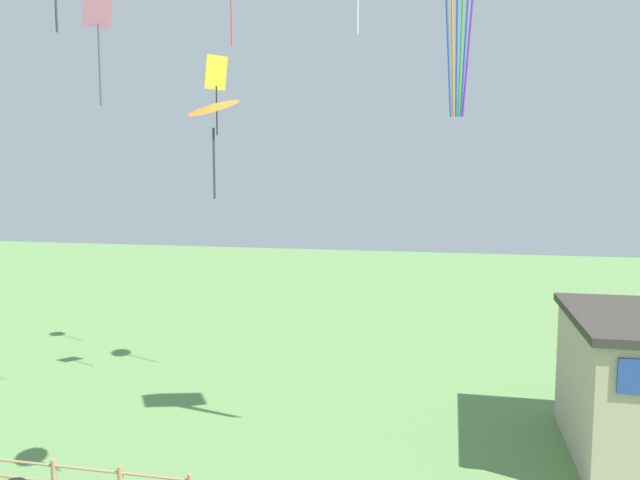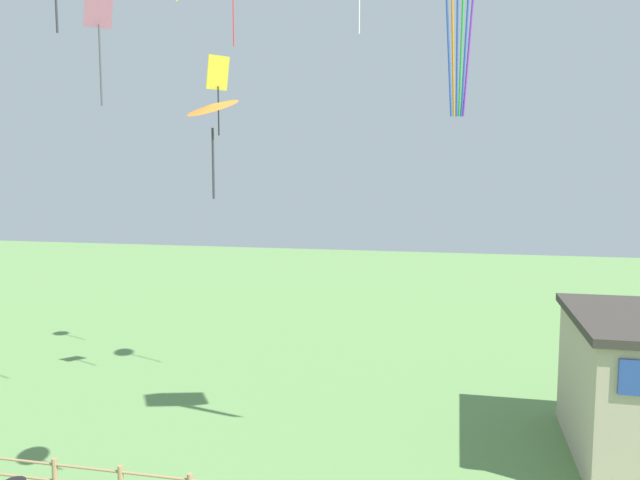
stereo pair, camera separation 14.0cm
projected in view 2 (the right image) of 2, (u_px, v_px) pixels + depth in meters
name	position (u px, v px, depth m)	size (l,w,h in m)	color
kite_orange_delta	(212.00, 108.00, 12.97)	(1.51, 1.49, 2.18)	orange
kite_yellow_diamond	(218.00, 80.00, 21.40)	(0.70, 0.81, 2.69)	yellow
kite_pink_diamond	(99.00, 25.00, 15.55)	(0.81, 0.79, 2.80)	pink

